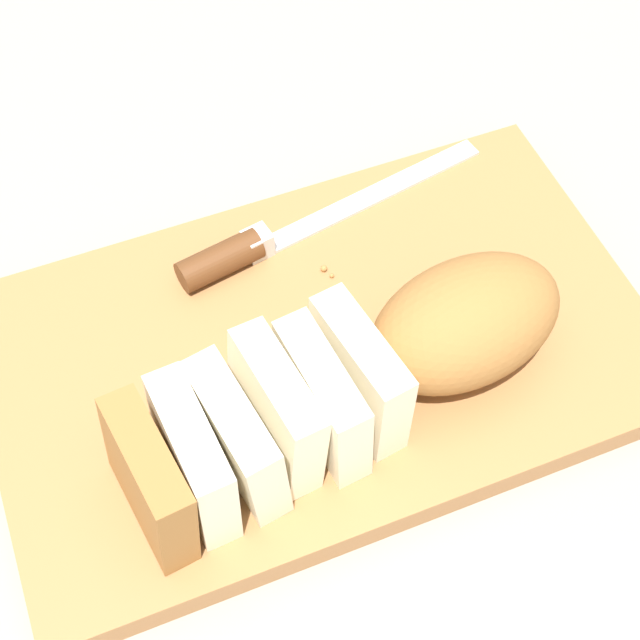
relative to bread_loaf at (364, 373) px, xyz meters
name	(u,v)px	position (x,y,z in m)	size (l,w,h in m)	color
ground_plane	(320,361)	(0.01, -0.06, -0.07)	(3.00, 3.00, 0.00)	gray
cutting_board	(320,352)	(0.01, -0.06, -0.05)	(0.48, 0.29, 0.02)	#9E6B3D
bread_loaf	(364,373)	(0.00, 0.00, 0.00)	(0.33, 0.13, 0.08)	#996633
bread_knife	(253,246)	(0.02, -0.15, -0.03)	(0.27, 0.07, 0.02)	silver
crumb_near_knife	(401,386)	(-0.03, 0.00, -0.04)	(0.01, 0.01, 0.01)	#A8753D
crumb_near_loaf	(332,276)	(-0.02, -0.11, -0.04)	(0.00, 0.00, 0.00)	#A8753D
crumb_stray_left	(360,331)	(-0.02, -0.05, -0.04)	(0.01, 0.01, 0.01)	#A8753D
crumb_stray_right	(324,268)	(-0.02, -0.12, -0.04)	(0.01, 0.01, 0.01)	#A8753D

